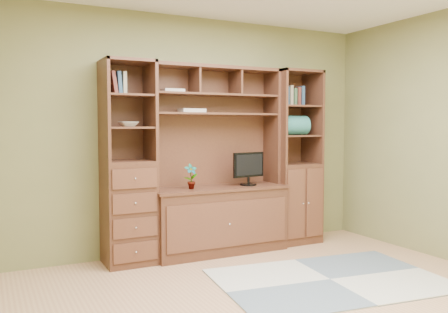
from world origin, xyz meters
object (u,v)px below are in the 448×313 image
center_hutch (219,160)px  monitor (249,163)px  right_tower (294,157)px  left_tower (128,163)px

center_hutch → monitor: 0.36m
right_tower → monitor: 0.68m
center_hutch → left_tower: 1.00m
center_hutch → left_tower: size_ratio=1.00×
center_hutch → right_tower: (1.02, 0.04, 0.00)m
left_tower → monitor: bearing=-3.2°
left_tower → monitor: (1.35, -0.07, -0.04)m
center_hutch → monitor: bearing=-5.7°
center_hutch → left_tower: (-1.00, 0.04, 0.00)m
right_tower → monitor: right_tower is taller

